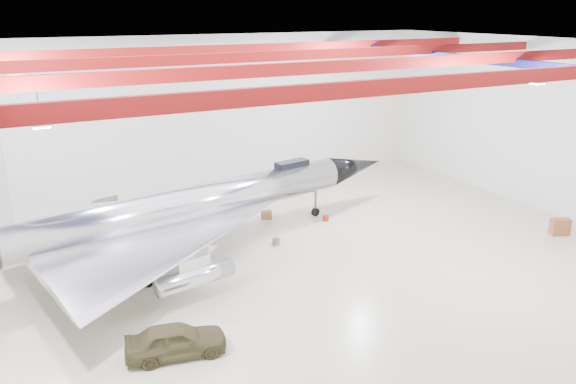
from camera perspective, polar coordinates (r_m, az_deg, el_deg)
floor at (r=28.29m, az=-1.65°, el=-8.45°), size 40.00×40.00×0.00m
wall_back at (r=39.98m, az=-11.38°, el=7.46°), size 40.00×0.00×40.00m
wall_right at (r=39.19m, az=25.64°, el=5.82°), size 0.00×30.00×30.00m
ceiling at (r=25.36m, az=-1.88°, el=14.38°), size 40.00×40.00×0.00m
ceiling_structure at (r=25.41m, az=-1.86°, el=12.86°), size 39.50×29.50×1.08m
jet_aircraft at (r=30.56m, az=-9.68°, el=-1.70°), size 26.98×17.94×7.39m
jeep at (r=22.47m, az=-11.32°, el=-14.55°), size 4.04×2.24×1.30m
desk at (r=36.59m, az=25.90°, el=-3.19°), size 1.20×0.91×0.99m
crate_ply at (r=30.77m, az=-14.61°, el=-6.46°), size 0.46×0.37×0.32m
toolbox_red at (r=34.99m, az=-8.78°, el=-3.06°), size 0.46×0.41×0.27m
engine_drum at (r=31.67m, az=-1.23°, el=-5.05°), size 0.47×0.47×0.38m
parts_bin at (r=35.57m, az=-2.21°, el=-2.32°), size 0.85×0.78×0.48m
crate_small at (r=32.61m, az=-16.82°, el=-5.27°), size 0.49×0.44×0.28m
tool_chest at (r=35.27m, az=3.86°, el=-2.65°), size 0.42×0.42×0.34m
oil_barrel at (r=32.24m, az=-10.42°, el=-4.97°), size 0.51×0.41×0.35m
spares_box at (r=36.97m, az=-6.63°, el=-1.76°), size 0.44×0.44×0.32m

